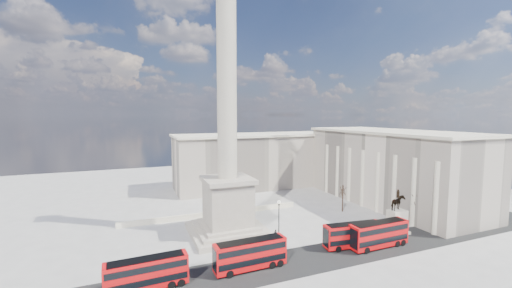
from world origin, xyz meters
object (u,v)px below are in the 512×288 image
Objects in this scene: red_bus_c at (354,235)px; pedestrian_walking at (351,233)px; red_bus_a at (147,273)px; red_bus_d at (379,234)px; red_bus_b at (251,254)px; pedestrian_standing at (383,226)px; nelsons_column at (227,167)px; pedestrian_crossing at (276,234)px; victorian_lamp at (279,216)px; equestrian_statue at (397,218)px.

red_bus_c is 6.43× the size of pedestrian_walking.
red_bus_d is at bearing -4.25° from red_bus_a.
pedestrian_standing is (29.28, 4.53, -1.41)m from red_bus_b.
nelsons_column is at bearing 41.11° from red_bus_a.
nelsons_column is at bearing 143.52° from red_bus_d.
red_bus_b reaches higher than red_bus_a.
red_bus_d is 6.72× the size of pedestrian_walking.
red_bus_d reaches higher than red_bus_b.
red_bus_b is 6.59× the size of pedestrian_crossing.
victorian_lamp is (8.20, -5.21, -8.85)m from nelsons_column.
nelsons_column reaches higher than red_bus_a.
victorian_lamp reaches higher than red_bus_c.
nelsons_column is at bearing 84.51° from red_bus_b.
victorian_lamp is (9.13, 9.32, 1.77)m from red_bus_b.
pedestrian_walking is at bearing -26.62° from nelsons_column.
pedestrian_walking is 0.92× the size of pedestrian_standing.
victorian_lamp is (-9.86, 8.76, 1.88)m from red_bus_c.
red_bus_d is 1.59× the size of victorian_lamp.
pedestrian_standing is (7.79, 0.31, 0.07)m from pedestrian_walking.
red_bus_c reaches higher than pedestrian_standing.
equestrian_statue is 3.23m from pedestrian_standing.
red_bus_d is at bearing -79.67° from pedestrian_walking.
red_bus_c is 13.67m from pedestrian_crossing.
equestrian_statue is 5.20× the size of pedestrian_walking.
red_bus_b is at bearing -134.41° from victorian_lamp.
pedestrian_standing is (28.35, -10.00, -12.03)m from nelsons_column.
red_bus_b is 0.99× the size of red_bus_d.
red_bus_c is at bearing -170.23° from equestrian_statue.
victorian_lamp is (-13.88, 10.41, 1.74)m from red_bus_d.
equestrian_statue is 4.80× the size of pedestrian_standing.
red_bus_d is 8.65m from equestrian_statue.
pedestrian_crossing is (-14.67, 10.11, -1.50)m from red_bus_d.
pedestrian_standing is (43.57, 4.59, -1.31)m from red_bus_a.
equestrian_statue is at bearing 16.54° from red_bus_c.
pedestrian_walking is (20.56, -10.30, -12.10)m from nelsons_column.
red_bus_a is 1.22× the size of equestrian_statue.
nelsons_column is 30.22× the size of pedestrian_crossing.
victorian_lamp reaches higher than pedestrian_crossing.
pedestrian_crossing is at bearing 148.33° from red_bus_c.
victorian_lamp is 22.72m from equestrian_statue.
red_bus_d reaches higher than pedestrian_walking.
nelsons_column is at bearing 147.57° from victorian_lamp.
pedestrian_crossing is at bearing -36.67° from nelsons_column.
nelsons_column is 28.07× the size of pedestrian_standing.
red_bus_a reaches higher than pedestrian_crossing.
pedestrian_walking is at bearing 9.32° from red_bus_b.
pedestrian_crossing is (22.63, 9.07, -1.37)m from red_bus_a.
red_bus_d is (4.02, -1.65, 0.13)m from red_bus_c.
pedestrian_standing is at bearing 7.00° from red_bus_b.
red_bus_b is at bearing -175.18° from equestrian_statue.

